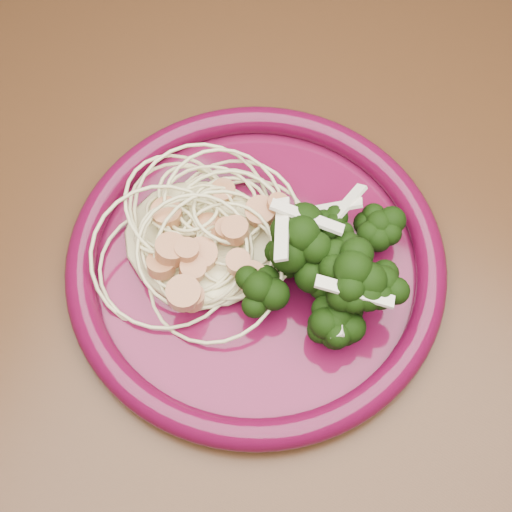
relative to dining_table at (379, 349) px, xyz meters
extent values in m
plane|color=#54331C|center=(0.00, 0.00, -0.65)|extent=(3.50, 3.50, 0.00)
cube|color=#472814|center=(0.00, 0.00, 0.08)|extent=(1.20, 0.80, 0.04)
cylinder|color=#472814|center=(-0.55, 0.35, -0.30)|extent=(0.06, 0.06, 0.71)
cylinder|color=#550B28|center=(-0.12, -0.02, 0.10)|extent=(0.33, 0.33, 0.01)
torus|color=#550625|center=(-0.12, -0.02, 0.11)|extent=(0.33, 0.33, 0.02)
ellipsoid|color=beige|center=(-0.16, -0.03, 0.12)|extent=(0.14, 0.13, 0.03)
ellipsoid|color=black|center=(-0.06, -0.02, 0.13)|extent=(0.11, 0.16, 0.05)
camera|label=1|loc=(0.00, -0.25, 0.62)|focal=50.00mm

